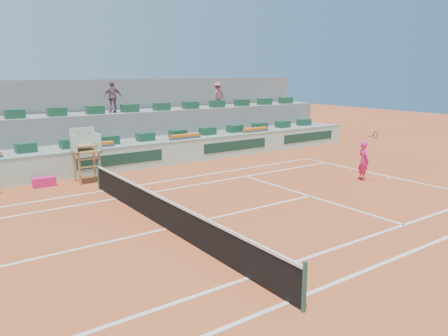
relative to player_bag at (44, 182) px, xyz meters
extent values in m
plane|color=#A94520|center=(1.80, -7.67, -0.20)|extent=(90.00, 90.00, 0.00)
cube|color=gray|center=(1.80, 3.03, 0.40)|extent=(36.00, 4.00, 1.20)
cube|color=gray|center=(1.80, 4.63, 1.10)|extent=(36.00, 2.40, 2.60)
cube|color=gray|center=(1.80, 6.23, 2.00)|extent=(36.00, 0.40, 4.40)
cube|color=#E21D6A|center=(0.00, 0.00, 0.00)|extent=(0.92, 0.41, 0.41)
imported|color=#79505F|center=(4.88, 4.14, 3.27)|extent=(1.04, 0.46, 1.75)
imported|color=#9C4E5B|center=(11.86, 4.05, 3.20)|extent=(1.13, 0.78, 1.60)
cube|color=silver|center=(13.69, -7.67, -0.20)|extent=(0.12, 10.97, 0.01)
cube|color=silver|center=(1.80, -13.16, -0.20)|extent=(23.77, 0.12, 0.01)
cube|color=silver|center=(1.80, -2.19, -0.20)|extent=(23.77, 0.12, 0.01)
cube|color=silver|center=(1.80, -11.79, -0.20)|extent=(23.77, 0.12, 0.01)
cube|color=silver|center=(1.80, -3.56, -0.20)|extent=(23.77, 0.12, 0.01)
cube|color=silver|center=(8.20, -7.67, -0.20)|extent=(0.12, 8.23, 0.01)
cube|color=silver|center=(1.80, -7.67, -0.20)|extent=(12.80, 0.12, 0.01)
cube|color=silver|center=(13.54, -7.67, -0.20)|extent=(0.30, 0.12, 0.01)
cube|color=black|center=(1.80, -7.67, 0.26)|extent=(0.03, 11.87, 0.92)
cube|color=white|center=(1.80, -7.67, 0.75)|extent=(0.06, 11.87, 0.07)
cylinder|color=#1E4834|center=(1.80, -13.61, 0.35)|extent=(0.10, 0.10, 1.10)
cylinder|color=#1E4834|center=(1.80, -1.74, 0.35)|extent=(0.10, 0.10, 1.10)
cube|color=#AAD5BE|center=(1.80, 0.83, 0.40)|extent=(36.00, 0.30, 1.20)
cube|color=gray|center=(1.80, 0.83, 1.03)|extent=(36.00, 0.34, 0.06)
cube|color=#14382A|center=(3.80, 0.67, 0.45)|extent=(4.40, 0.02, 0.56)
cube|color=#14382A|center=(10.80, 0.67, 0.45)|extent=(4.40, 0.02, 0.56)
cube|color=#14382A|center=(16.80, 0.67, 0.45)|extent=(4.40, 0.02, 0.56)
cube|color=#9D6A3B|center=(1.35, -0.62, 0.47)|extent=(0.08, 0.08, 1.35)
cube|color=#9D6A3B|center=(2.25, -0.62, 0.47)|extent=(0.08, 0.08, 1.35)
cube|color=#9D6A3B|center=(1.35, 0.08, 0.47)|extent=(0.08, 0.08, 1.35)
cube|color=#9D6A3B|center=(2.25, 0.08, 0.47)|extent=(0.08, 0.08, 1.35)
cube|color=#9D6A3B|center=(1.80, -0.27, 1.19)|extent=(1.10, 0.90, 0.08)
cube|color=#AAD5BE|center=(1.80, 0.11, 1.70)|extent=(1.10, 0.08, 1.00)
cube|color=#AAD5BE|center=(1.28, -0.27, 1.55)|extent=(0.06, 0.90, 0.80)
cube|color=#AAD5BE|center=(2.32, -0.27, 1.55)|extent=(0.06, 0.90, 0.80)
cube|color=#9D6A3B|center=(1.80, -0.17, 1.43)|extent=(0.80, 0.60, 0.08)
cube|color=#9D6A3B|center=(1.80, -0.62, 0.15)|extent=(0.90, 0.08, 0.06)
cube|color=#9D6A3B|center=(1.80, -0.62, 0.55)|extent=(0.90, 0.08, 0.06)
cube|color=#9D6A3B|center=(1.80, -0.62, 0.90)|extent=(0.90, 0.08, 0.06)
cube|color=#18492E|center=(-0.20, 2.13, 1.22)|extent=(0.90, 0.60, 0.44)
cube|color=#18492E|center=(1.80, 2.13, 1.22)|extent=(0.90, 0.60, 0.44)
cube|color=#18492E|center=(3.80, 2.13, 1.22)|extent=(0.90, 0.60, 0.44)
cube|color=#18492E|center=(5.80, 2.13, 1.22)|extent=(0.90, 0.60, 0.44)
cube|color=#18492E|center=(7.80, 2.13, 1.22)|extent=(0.90, 0.60, 0.44)
cube|color=#18492E|center=(9.80, 2.13, 1.22)|extent=(0.90, 0.60, 0.44)
cube|color=#18492E|center=(11.80, 2.13, 1.22)|extent=(0.90, 0.60, 0.44)
cube|color=#18492E|center=(13.80, 2.13, 1.22)|extent=(0.90, 0.60, 0.44)
cube|color=#18492E|center=(15.80, 2.13, 1.22)|extent=(0.90, 0.60, 0.44)
cube|color=#18492E|center=(17.80, 2.13, 1.22)|extent=(0.90, 0.60, 0.44)
cube|color=#18492E|center=(-0.20, 4.03, 2.62)|extent=(0.90, 0.60, 0.44)
cube|color=#18492E|center=(1.80, 4.03, 2.62)|extent=(0.90, 0.60, 0.44)
cube|color=#18492E|center=(3.80, 4.03, 2.62)|extent=(0.90, 0.60, 0.44)
cube|color=#18492E|center=(5.80, 4.03, 2.62)|extent=(0.90, 0.60, 0.44)
cube|color=#18492E|center=(7.80, 4.03, 2.62)|extent=(0.90, 0.60, 0.44)
cube|color=#18492E|center=(9.80, 4.03, 2.62)|extent=(0.90, 0.60, 0.44)
cube|color=#18492E|center=(11.80, 4.03, 2.62)|extent=(0.90, 0.60, 0.44)
cube|color=#18492E|center=(13.80, 4.03, 2.62)|extent=(0.90, 0.60, 0.44)
cube|color=#18492E|center=(15.80, 4.03, 2.62)|extent=(0.90, 0.60, 0.44)
cube|color=#18492E|center=(17.80, 4.03, 2.62)|extent=(0.90, 0.60, 0.44)
cube|color=#515151|center=(2.80, 1.33, 1.08)|extent=(1.80, 0.36, 0.16)
cube|color=orange|center=(2.80, 1.33, 1.22)|extent=(1.70, 0.32, 0.12)
cube|color=#515151|center=(7.80, 1.33, 1.08)|extent=(1.80, 0.36, 0.16)
cube|color=orange|center=(7.80, 1.33, 1.22)|extent=(1.70, 0.32, 0.12)
cube|color=#515151|center=(12.80, 1.33, 1.08)|extent=(1.80, 0.36, 0.16)
cube|color=orange|center=(12.80, 1.33, 1.22)|extent=(1.70, 0.32, 0.12)
imported|color=#E21D6A|center=(12.13, -7.17, 0.68)|extent=(0.63, 0.75, 1.77)
cylinder|color=black|center=(12.13, -7.47, 1.85)|extent=(0.03, 0.35, 0.09)
torus|color=black|center=(12.13, -7.69, 1.92)|extent=(0.31, 0.08, 0.31)
camera|label=1|loc=(-4.22, -19.27, 4.59)|focal=35.00mm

